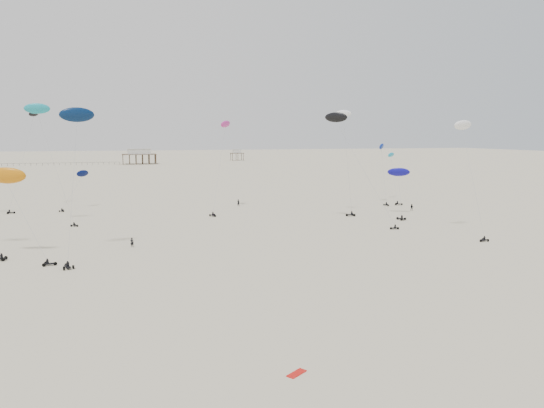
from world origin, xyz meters
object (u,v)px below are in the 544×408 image
object	(u,v)px
rig_0	(223,144)
spectator_0	(132,247)
pavilion_small	(237,156)
pavilion_main	(139,157)

from	to	relation	value
rig_0	spectator_0	xyz separation A→B (m)	(-22.96, -38.32, -16.05)
pavilion_small	rig_0	size ratio (longest dim) A/B	0.38
pavilion_small	spectator_0	xyz separation A→B (m)	(-82.52, -286.74, -3.49)
spectator_0	pavilion_main	bearing A→B (deg)	-77.97
pavilion_small	spectator_0	size ratio (longest dim) A/B	4.80
pavilion_main	rig_0	world-z (taller)	rig_0
rig_0	spectator_0	world-z (taller)	rig_0
pavilion_main	pavilion_small	size ratio (longest dim) A/B	2.33
pavilion_main	rig_0	size ratio (longest dim) A/B	0.88
rig_0	pavilion_small	bearing A→B (deg)	-121.90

